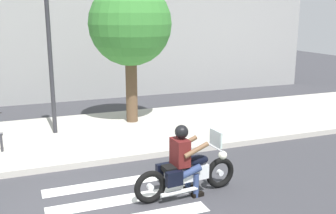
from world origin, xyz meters
name	(u,v)px	position (x,y,z in m)	size (l,w,h in m)	color
ground_plane	(82,207)	(0.00, 0.00, 0.00)	(48.00, 48.00, 0.00)	#38383D
sidewalk	(58,139)	(0.00, 4.08, 0.07)	(24.00, 4.40, 0.15)	#B7B2A8
crosswalk_stripe_2	(121,200)	(0.74, 0.00, 0.00)	(2.80, 0.40, 0.01)	white
crosswalk_stripe_3	(111,183)	(0.74, 0.80, 0.00)	(2.80, 0.40, 0.01)	white
motorcycle	(187,173)	(2.01, -0.24, 0.46)	(2.19, 0.69, 1.23)	black
rider	(184,156)	(1.93, -0.25, 0.83)	(0.66, 0.57, 1.44)	#591919
street_lamp	(49,41)	(-0.03, 4.48, 2.73)	(0.28, 0.28, 4.54)	#2D2D33
tree_near_rack	(130,25)	(2.37, 4.88, 3.12)	(2.50, 2.50, 4.41)	brown
building_backdrop	(37,22)	(0.00, 9.78, 3.11)	(24.00, 1.20, 6.22)	gray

